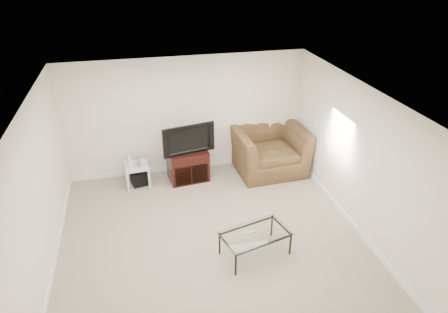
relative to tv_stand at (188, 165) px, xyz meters
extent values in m
plane|color=tan|center=(0.07, -2.05, -0.33)|extent=(5.00, 5.00, 0.00)
plane|color=white|center=(0.07, -2.05, 2.17)|extent=(5.00, 5.00, 0.00)
cube|color=silver|center=(0.07, 0.45, 0.92)|extent=(5.00, 0.02, 2.50)
cube|color=silver|center=(-2.43, -2.05, 0.92)|extent=(0.02, 5.00, 2.50)
cube|color=silver|center=(2.57, -2.05, 0.92)|extent=(0.02, 5.00, 2.50)
cube|color=white|center=(-1.33, 0.44, 0.92)|extent=(0.12, 0.02, 0.12)
cube|color=white|center=(2.56, -0.45, 0.92)|extent=(0.02, 0.09, 0.13)
cube|color=white|center=(2.56, -0.75, -0.03)|extent=(0.02, 0.08, 0.12)
cube|color=black|center=(0.00, -0.04, 0.22)|extent=(0.48, 0.36, 0.06)
imported|color=black|center=(0.00, -0.03, 0.64)|extent=(1.02, 0.39, 0.62)
cube|color=black|center=(-1.02, 0.02, -0.17)|extent=(0.37, 0.37, 0.31)
cube|color=white|center=(-1.16, -0.03, 0.22)|extent=(0.05, 0.15, 0.21)
cube|color=#CC4C4C|center=(-0.99, -0.01, 0.21)|extent=(0.07, 0.14, 0.18)
imported|color=brown|center=(1.78, 0.00, 0.32)|extent=(1.53, 1.04, 1.30)
cube|color=#B2B2B7|center=(0.61, -2.54, 0.10)|extent=(0.17, 0.06, 0.02)
camera|label=1|loc=(-0.94, -7.25, 4.07)|focal=32.00mm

